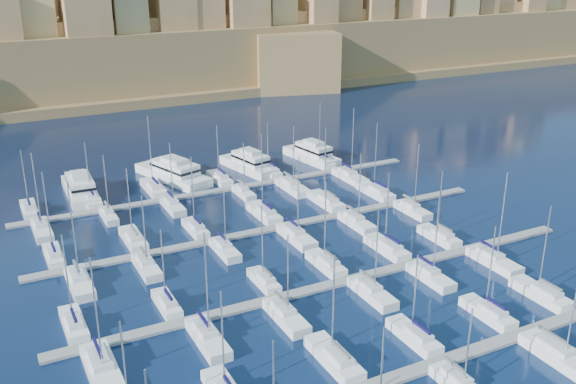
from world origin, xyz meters
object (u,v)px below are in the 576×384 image
sailboat_4 (488,313)px  motor_yacht_c (249,163)px  motor_yacht_a (80,188)px  motor_yacht_b (174,172)px  motor_yacht_d (312,154)px  sailboat_2 (334,358)px

sailboat_4 → motor_yacht_c: sailboat_4 is taller
motor_yacht_a → motor_yacht_b: size_ratio=0.86×
motor_yacht_d → motor_yacht_b: bearing=176.8°
motor_yacht_b → motor_yacht_d: (32.52, -1.81, -0.00)m
motor_yacht_c → motor_yacht_d: same height
motor_yacht_a → motor_yacht_d: bearing=-0.8°
sailboat_2 → sailboat_4: sailboat_2 is taller
sailboat_4 → motor_yacht_b: (-19.94, 71.88, 0.99)m
sailboat_2 → motor_yacht_d: size_ratio=0.86×
sailboat_4 → motor_yacht_c: bearing=92.7°
motor_yacht_c → motor_yacht_d: size_ratio=1.01×
motor_yacht_a → motor_yacht_b: bearing=3.3°
motor_yacht_a → motor_yacht_c: 36.11m
sailboat_2 → motor_yacht_b: size_ratio=0.69×
motor_yacht_b → sailboat_4: bearing=-74.5°
motor_yacht_a → motor_yacht_d: size_ratio=1.06×
motor_yacht_b → motor_yacht_c: size_ratio=1.23×
sailboat_2 → motor_yacht_d: (35.84, 69.51, 0.98)m
sailboat_2 → motor_yacht_d: sailboat_2 is taller
sailboat_4 → motor_yacht_d: 71.19m
motor_yacht_b → sailboat_2: bearing=-92.7°
sailboat_4 → sailboat_2: bearing=178.6°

